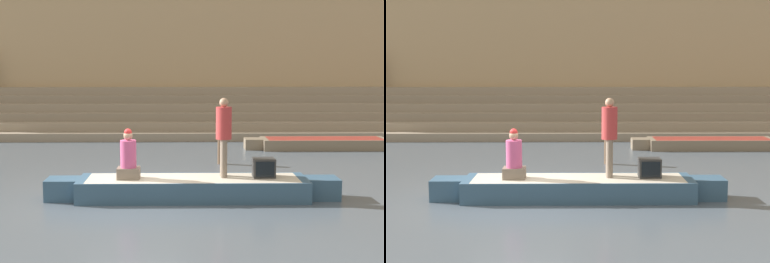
# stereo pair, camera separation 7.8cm
# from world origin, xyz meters

# --- Properties ---
(ground_plane) EXTENTS (120.00, 120.00, 0.00)m
(ground_plane) POSITION_xyz_m (0.00, 0.00, 0.00)
(ground_plane) COLOR #4C5660
(ghat_steps) EXTENTS (36.00, 3.78, 1.94)m
(ghat_steps) POSITION_xyz_m (0.00, 11.02, 0.70)
(ghat_steps) COLOR gray
(ghat_steps) RESTS_ON ground
(back_wall) EXTENTS (34.20, 1.28, 8.09)m
(back_wall) POSITION_xyz_m (0.00, 12.98, 4.02)
(back_wall) COLOR tan
(back_wall) RESTS_ON ground
(rowboat_main) EXTENTS (6.59, 1.29, 0.48)m
(rowboat_main) POSITION_xyz_m (1.38, 0.02, 0.26)
(rowboat_main) COLOR #33516B
(rowboat_main) RESTS_ON ground
(person_standing) EXTENTS (0.36, 0.36, 1.80)m
(person_standing) POSITION_xyz_m (2.08, 0.14, 1.52)
(person_standing) COLOR #756656
(person_standing) RESTS_ON rowboat_main
(person_rowing) EXTENTS (0.50, 0.39, 1.13)m
(person_rowing) POSITION_xyz_m (-0.06, -0.02, 0.93)
(person_rowing) COLOR #756656
(person_rowing) RESTS_ON rowboat_main
(tv_set) EXTENTS (0.49, 0.43, 0.43)m
(tv_set) POSITION_xyz_m (2.99, 0.11, 0.69)
(tv_set) COLOR #2D2D2D
(tv_set) RESTS_ON rowboat_main
(moored_boat_shore) EXTENTS (5.67, 1.15, 0.38)m
(moored_boat_shore) POSITION_xyz_m (6.17, 6.89, 0.20)
(moored_boat_shore) COLOR #756651
(moored_boat_shore) RESTS_ON ground
(mooring_post) EXTENTS (0.17, 0.17, 1.16)m
(mooring_post) POSITION_xyz_m (2.28, 4.12, 0.58)
(mooring_post) COLOR brown
(mooring_post) RESTS_ON ground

